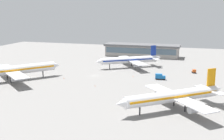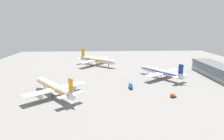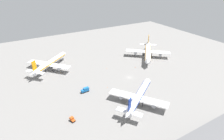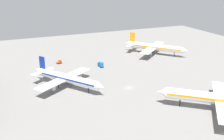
{
  "view_description": "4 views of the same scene",
  "coord_description": "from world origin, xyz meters",
  "px_view_note": "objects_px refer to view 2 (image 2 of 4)",
  "views": [
    {
      "loc": [
        -59.18,
        159.09,
        39.36
      ],
      "look_at": [
        -11.0,
        1.16,
        4.39
      ],
      "focal_mm": 47.13,
      "sensor_mm": 36.0,
      "label": 1
    },
    {
      "loc": [
        -163.64,
        17.32,
        43.65
      ],
      "look_at": [
        -5.41,
        9.6,
        5.16
      ],
      "focal_mm": 31.0,
      "sensor_mm": 36.0,
      "label": 2
    },
    {
      "loc": [
        -77.51,
        -106.05,
        73.59
      ],
      "look_at": [
        -7.74,
        14.12,
        2.31
      ],
      "focal_mm": 30.32,
      "sensor_mm": 36.0,
      "label": 3
    },
    {
      "loc": [
        114.98,
        -59.34,
        55.76
      ],
      "look_at": [
        -14.45,
        -3.8,
        5.87
      ],
      "focal_mm": 42.48,
      "sensor_mm": 36.0,
      "label": 4
    }
  ],
  "objects_px": {
    "catering_truck": "(131,86)",
    "safety_cone_far_side": "(97,77)",
    "safety_cone_mid_apron": "(109,70)",
    "airplane_at_gate": "(96,60)",
    "airplane_distant": "(161,72)",
    "safety_cone_near_gate": "(131,81)",
    "airplane_taxiing": "(55,87)",
    "baggage_tug": "(173,96)"
  },
  "relations": [
    {
      "from": "catering_truck",
      "to": "safety_cone_near_gate",
      "type": "height_order",
      "value": "catering_truck"
    },
    {
      "from": "airplane_taxiing",
      "to": "catering_truck",
      "type": "height_order",
      "value": "airplane_taxiing"
    },
    {
      "from": "airplane_distant",
      "to": "safety_cone_mid_apron",
      "type": "distance_m",
      "value": 50.72
    },
    {
      "from": "safety_cone_mid_apron",
      "to": "safety_cone_far_side",
      "type": "height_order",
      "value": "same"
    },
    {
      "from": "airplane_distant",
      "to": "airplane_at_gate",
      "type": "bearing_deg",
      "value": 11.07
    },
    {
      "from": "airplane_distant",
      "to": "safety_cone_near_gate",
      "type": "bearing_deg",
      "value": 72.78
    },
    {
      "from": "airplane_distant",
      "to": "safety_cone_near_gate",
      "type": "distance_m",
      "value": 27.55
    },
    {
      "from": "safety_cone_mid_apron",
      "to": "airplane_at_gate",
      "type": "bearing_deg",
      "value": 27.68
    },
    {
      "from": "airplane_at_gate",
      "to": "baggage_tug",
      "type": "xyz_separation_m",
      "value": [
        -94.26,
        -48.88,
        -4.77
      ]
    },
    {
      "from": "airplane_at_gate",
      "to": "catering_truck",
      "type": "height_order",
      "value": "airplane_at_gate"
    },
    {
      "from": "airplane_distant",
      "to": "baggage_tug",
      "type": "distance_m",
      "value": 42.47
    },
    {
      "from": "baggage_tug",
      "to": "safety_cone_far_side",
      "type": "bearing_deg",
      "value": -59.43
    },
    {
      "from": "airplane_at_gate",
      "to": "baggage_tug",
      "type": "bearing_deg",
      "value": -22.75
    },
    {
      "from": "catering_truck",
      "to": "safety_cone_far_side",
      "type": "xyz_separation_m",
      "value": [
        29.82,
        24.21,
        -1.4
      ]
    },
    {
      "from": "safety_cone_near_gate",
      "to": "safety_cone_far_side",
      "type": "bearing_deg",
      "value": 62.72
    },
    {
      "from": "baggage_tug",
      "to": "catering_truck",
      "type": "distance_m",
      "value": 29.18
    },
    {
      "from": "catering_truck",
      "to": "safety_cone_mid_apron",
      "type": "distance_m",
      "value": 54.32
    },
    {
      "from": "airplane_at_gate",
      "to": "safety_cone_near_gate",
      "type": "relative_size",
      "value": 73.81
    },
    {
      "from": "airplane_at_gate",
      "to": "safety_cone_near_gate",
      "type": "bearing_deg",
      "value": -25.05
    },
    {
      "from": "catering_truck",
      "to": "safety_cone_far_side",
      "type": "distance_m",
      "value": 38.44
    },
    {
      "from": "baggage_tug",
      "to": "safety_cone_far_side",
      "type": "relative_size",
      "value": 5.95
    },
    {
      "from": "airplane_distant",
      "to": "baggage_tug",
      "type": "xyz_separation_m",
      "value": [
        -41.94,
        5.33,
        -4.04
      ]
    },
    {
      "from": "airplane_distant",
      "to": "catering_truck",
      "type": "xyz_separation_m",
      "value": [
        -24.21,
        28.5,
        -3.5
      ]
    },
    {
      "from": "safety_cone_near_gate",
      "to": "safety_cone_mid_apron",
      "type": "height_order",
      "value": "same"
    },
    {
      "from": "airplane_at_gate",
      "to": "safety_cone_mid_apron",
      "type": "xyz_separation_m",
      "value": [
        -23.86,
        -12.51,
        -5.62
      ]
    },
    {
      "from": "airplane_at_gate",
      "to": "airplane_taxiing",
      "type": "relative_size",
      "value": 1.09
    },
    {
      "from": "safety_cone_near_gate",
      "to": "safety_cone_mid_apron",
      "type": "relative_size",
      "value": 1.0
    },
    {
      "from": "airplane_taxiing",
      "to": "baggage_tug",
      "type": "bearing_deg",
      "value": -135.19
    },
    {
      "from": "catering_truck",
      "to": "safety_cone_mid_apron",
      "type": "bearing_deg",
      "value": -169.8
    },
    {
      "from": "airplane_taxiing",
      "to": "catering_truck",
      "type": "bearing_deg",
      "value": -116.62
    },
    {
      "from": "catering_truck",
      "to": "airplane_distant",
      "type": "bearing_deg",
      "value": 126.49
    },
    {
      "from": "airplane_taxiing",
      "to": "airplane_distant",
      "type": "xyz_separation_m",
      "value": [
        36.14,
        -76.63,
        -0.29
      ]
    },
    {
      "from": "airplane_at_gate",
      "to": "airplane_distant",
      "type": "xyz_separation_m",
      "value": [
        -52.32,
        -54.21,
        -0.72
      ]
    },
    {
      "from": "safety_cone_near_gate",
      "to": "baggage_tug",
      "type": "bearing_deg",
      "value": -148.68
    },
    {
      "from": "safety_cone_far_side",
      "to": "airplane_distant",
      "type": "bearing_deg",
      "value": -96.07
    },
    {
      "from": "airplane_at_gate",
      "to": "catering_truck",
      "type": "xyz_separation_m",
      "value": [
        -76.53,
        -25.71,
        -4.23
      ]
    },
    {
      "from": "safety_cone_near_gate",
      "to": "catering_truck",
      "type": "bearing_deg",
      "value": 170.48
    },
    {
      "from": "baggage_tug",
      "to": "safety_cone_mid_apron",
      "type": "xyz_separation_m",
      "value": [
        70.4,
        36.36,
        -0.86
      ]
    },
    {
      "from": "safety_cone_mid_apron",
      "to": "catering_truck",
      "type": "bearing_deg",
      "value": -165.94
    },
    {
      "from": "airplane_taxiing",
      "to": "safety_cone_far_side",
      "type": "distance_m",
      "value": 48.39
    },
    {
      "from": "airplane_taxiing",
      "to": "safety_cone_mid_apron",
      "type": "height_order",
      "value": "airplane_taxiing"
    },
    {
      "from": "safety_cone_mid_apron",
      "to": "safety_cone_far_side",
      "type": "bearing_deg",
      "value": 154.26
    }
  ]
}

